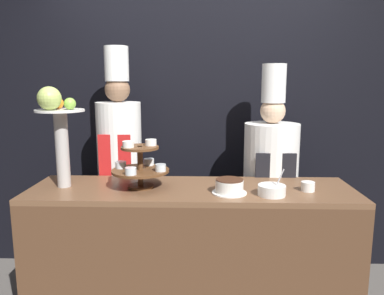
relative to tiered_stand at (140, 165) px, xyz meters
name	(u,v)px	position (x,y,z in m)	size (l,w,h in m)	color
wall_back	(195,109)	(0.33, 0.88, 0.30)	(10.00, 0.06, 2.80)	black
buffet_counter	(192,255)	(0.33, 0.01, -0.62)	(2.12, 0.60, 0.94)	brown
tiered_stand	(140,165)	(0.00, 0.00, 0.00)	(0.37, 0.37, 0.31)	brown
fruit_pedestal	(58,122)	(-0.52, -0.01, 0.28)	(0.31, 0.31, 0.66)	#B2ADA8
cake_round	(229,187)	(0.57, -0.11, -0.11)	(0.22, 0.22, 0.09)	white
cup_white	(308,186)	(1.07, -0.05, -0.12)	(0.09, 0.09, 0.06)	white
serving_bowl_near	(272,190)	(0.83, -0.14, -0.12)	(0.17, 0.17, 0.17)	white
chef_left	(120,158)	(-0.24, 0.49, -0.06)	(0.34, 0.34, 1.89)	#28282D
chef_center_left	(270,174)	(0.93, 0.49, -0.18)	(0.42, 0.42, 1.76)	#38332D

